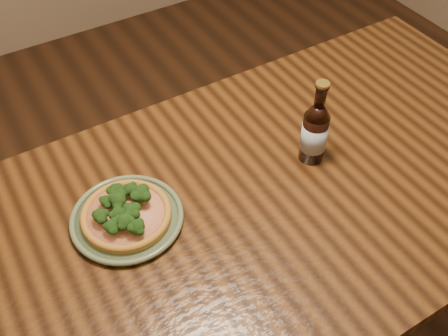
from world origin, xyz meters
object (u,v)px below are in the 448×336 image
pizza (126,213)px  beer_bottle (315,132)px  plate (127,218)px  table (284,205)px

pizza → beer_bottle: size_ratio=0.87×
plate → beer_bottle: beer_bottle is taller
table → plate: plate is taller
table → beer_bottle: beer_bottle is taller
plate → pizza: (-0.00, -0.00, 0.02)m
table → plate: size_ratio=5.96×
table → beer_bottle: (0.10, 0.04, 0.18)m
plate → beer_bottle: 0.51m
table → plate: (-0.40, 0.10, 0.10)m
table → pizza: size_ratio=7.50×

